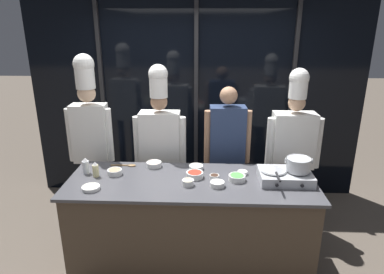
# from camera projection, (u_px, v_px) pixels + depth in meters

# --- Properties ---
(ground_plane) EXTENTS (24.00, 24.00, 0.00)m
(ground_plane) POSITION_uv_depth(u_px,v_px,m) (191.00, 261.00, 3.53)
(ground_plane) COLOR brown
(window_wall_back) EXTENTS (4.40, 0.09, 2.70)m
(window_wall_back) POSITION_uv_depth(u_px,v_px,m) (196.00, 99.00, 4.57)
(window_wall_back) COLOR black
(window_wall_back) RESTS_ON ground_plane
(demo_counter) EXTENTS (2.35, 0.83, 0.92)m
(demo_counter) POSITION_uv_depth(u_px,v_px,m) (191.00, 222.00, 3.39)
(demo_counter) COLOR #4C3D2D
(demo_counter) RESTS_ON ground_plane
(portable_stove) EXTENTS (0.49, 0.37, 0.11)m
(portable_stove) POSITION_uv_depth(u_px,v_px,m) (285.00, 176.00, 3.21)
(portable_stove) COLOR #B2B5BA
(portable_stove) RESTS_ON demo_counter
(frying_pan) EXTENTS (0.24, 0.41, 0.05)m
(frying_pan) POSITION_uv_depth(u_px,v_px,m) (274.00, 169.00, 3.19)
(frying_pan) COLOR #ADAFB5
(frying_pan) RESTS_ON portable_stove
(stock_pot) EXTENTS (0.25, 0.22, 0.13)m
(stock_pot) POSITION_uv_depth(u_px,v_px,m) (298.00, 164.00, 3.17)
(stock_pot) COLOR #B7BABF
(stock_pot) RESTS_ON portable_stove
(squeeze_bottle_oil) EXTENTS (0.06, 0.06, 0.15)m
(squeeze_bottle_oil) POSITION_uv_depth(u_px,v_px,m) (96.00, 169.00, 3.30)
(squeeze_bottle_oil) COLOR beige
(squeeze_bottle_oil) RESTS_ON demo_counter
(squeeze_bottle_clear) EXTENTS (0.07, 0.07, 0.17)m
(squeeze_bottle_clear) POSITION_uv_depth(u_px,v_px,m) (86.00, 166.00, 3.36)
(squeeze_bottle_clear) COLOR white
(squeeze_bottle_clear) RESTS_ON demo_counter
(prep_bowl_rice) EXTENTS (0.13, 0.13, 0.05)m
(prep_bowl_rice) POSITION_uv_depth(u_px,v_px,m) (217.00, 184.00, 3.11)
(prep_bowl_rice) COLOR white
(prep_bowl_rice) RESTS_ON demo_counter
(prep_bowl_ginger) EXTENTS (0.11, 0.11, 0.06)m
(prep_bowl_ginger) POSITION_uv_depth(u_px,v_px,m) (188.00, 182.00, 3.13)
(prep_bowl_ginger) COLOR white
(prep_bowl_ginger) RESTS_ON demo_counter
(prep_bowl_chili_flakes) EXTENTS (0.17, 0.17, 0.06)m
(prep_bowl_chili_flakes) POSITION_uv_depth(u_px,v_px,m) (195.00, 174.00, 3.29)
(prep_bowl_chili_flakes) COLOR white
(prep_bowl_chili_flakes) RESTS_ON demo_counter
(prep_bowl_garlic) EXTENTS (0.14, 0.14, 0.04)m
(prep_bowl_garlic) POSITION_uv_depth(u_px,v_px,m) (196.00, 167.00, 3.47)
(prep_bowl_garlic) COLOR white
(prep_bowl_garlic) RESTS_ON demo_counter
(prep_bowl_noodles) EXTENTS (0.16, 0.16, 0.04)m
(prep_bowl_noodles) POSITION_uv_depth(u_px,v_px,m) (91.00, 188.00, 3.06)
(prep_bowl_noodles) COLOR white
(prep_bowl_noodles) RESTS_ON demo_counter
(prep_bowl_mushrooms) EXTENTS (0.14, 0.14, 0.06)m
(prep_bowl_mushrooms) POSITION_uv_depth(u_px,v_px,m) (115.00, 172.00, 3.35)
(prep_bowl_mushrooms) COLOR white
(prep_bowl_mushrooms) RESTS_ON demo_counter
(prep_bowl_soy_glaze) EXTENTS (0.09, 0.09, 0.04)m
(prep_bowl_soy_glaze) POSITION_uv_depth(u_px,v_px,m) (214.00, 176.00, 3.28)
(prep_bowl_soy_glaze) COLOR white
(prep_bowl_soy_glaze) RESTS_ON demo_counter
(prep_bowl_scallions) EXTENTS (0.16, 0.16, 0.06)m
(prep_bowl_scallions) POSITION_uv_depth(u_px,v_px,m) (237.00, 177.00, 3.23)
(prep_bowl_scallions) COLOR white
(prep_bowl_scallions) RESTS_ON demo_counter
(prep_bowl_shrimp) EXTENTS (0.16, 0.16, 0.05)m
(prep_bowl_shrimp) POSITION_uv_depth(u_px,v_px,m) (154.00, 164.00, 3.53)
(prep_bowl_shrimp) COLOR white
(prep_bowl_shrimp) RESTS_ON demo_counter
(prep_bowl_bean_sprouts) EXTENTS (0.10, 0.10, 0.04)m
(prep_bowl_bean_sprouts) POSITION_uv_depth(u_px,v_px,m) (243.00, 172.00, 3.36)
(prep_bowl_bean_sprouts) COLOR white
(prep_bowl_bean_sprouts) RESTS_ON demo_counter
(serving_spoon_slotted) EXTENTS (0.26, 0.06, 0.02)m
(serving_spoon_slotted) POSITION_uv_depth(u_px,v_px,m) (129.00, 165.00, 3.56)
(serving_spoon_slotted) COLOR olive
(serving_spoon_slotted) RESTS_ON demo_counter
(chef_head) EXTENTS (0.51, 0.22, 2.03)m
(chef_head) POSITION_uv_depth(u_px,v_px,m) (90.00, 128.00, 3.82)
(chef_head) COLOR #2D3856
(chef_head) RESTS_ON ground_plane
(chef_sous) EXTENTS (0.59, 0.23, 1.92)m
(chef_sous) POSITION_uv_depth(u_px,v_px,m) (160.00, 139.00, 3.85)
(chef_sous) COLOR #2D3856
(chef_sous) RESTS_ON ground_plane
(person_guest) EXTENTS (0.52, 0.22, 1.68)m
(person_guest) POSITION_uv_depth(u_px,v_px,m) (227.00, 144.00, 3.86)
(person_guest) COLOR #4C4C51
(person_guest) RESTS_ON ground_plane
(chef_line) EXTENTS (0.61, 0.25, 1.88)m
(chef_line) POSITION_uv_depth(u_px,v_px,m) (293.00, 142.00, 3.83)
(chef_line) COLOR #4C4C51
(chef_line) RESTS_ON ground_plane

